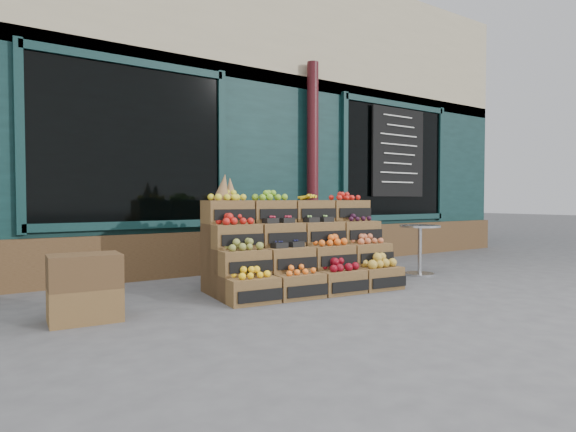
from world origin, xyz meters
TOP-DOWN VIEW (x-y plane):
  - ground at (0.00, 0.00)m, footprint 60.00×60.00m
  - shop_facade at (0.00, 5.11)m, footprint 12.00×6.24m
  - crate_display at (-0.16, 0.53)m, footprint 2.23×1.27m
  - spare_crates at (-2.55, 0.36)m, footprint 0.61×0.44m
  - bistro_table at (1.82, 0.42)m, footprint 0.55×0.55m
  - shopkeeper at (-1.71, 2.60)m, footprint 0.75×0.53m

SIDE VIEW (x-z plane):
  - ground at x=0.00m, z-range 0.00..0.00m
  - spare_crates at x=-2.55m, z-range 0.00..0.58m
  - crate_display at x=-0.16m, z-range -0.26..1.08m
  - bistro_table at x=1.82m, z-range 0.09..0.78m
  - shopkeeper at x=-1.71m, z-range 0.00..1.95m
  - shop_facade at x=0.00m, z-range 0.00..4.80m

